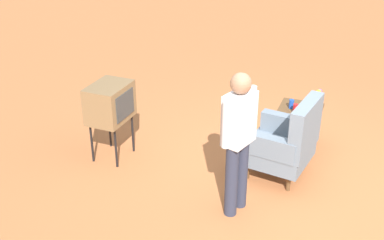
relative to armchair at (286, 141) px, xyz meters
The scene contains 8 objects.
ground_plane 0.51m from the armchair, ahead, with size 60.00×60.00×0.00m, color #B76B3D.
armchair is the anchor object (origin of this frame).
side_table 0.78m from the armchair, behind, with size 0.56×0.56×0.60m.
tv_on_stand 2.26m from the armchair, 81.39° to the right, with size 0.61×0.46×1.03m.
person_standing 1.04m from the armchair, 22.45° to the right, with size 0.55×0.31×1.64m.
soda_can_blue 0.77m from the armchair, behind, with size 0.07×0.07×0.12m, color blue.
soda_can_red 0.64m from the armchair, behind, with size 0.07×0.07×0.12m, color red.
flower_vase 0.93m from the armchair, 165.28° to the left, with size 0.15×0.10×0.27m.
Camera 1 is at (5.12, 0.81, 3.34)m, focal length 45.35 mm.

